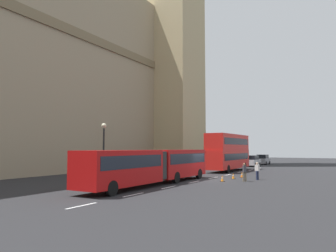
{
  "coord_description": "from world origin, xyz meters",
  "views": [
    {
      "loc": [
        -28.93,
        -12.53,
        3.05
      ],
      "look_at": [
        -1.22,
        3.55,
        5.29
      ],
      "focal_mm": 34.0,
      "sensor_mm": 36.0,
      "label": 1
    }
  ],
  "objects_px": {
    "double_decker_bus": "(228,151)",
    "traffic_cone_east": "(242,175)",
    "sedan_trailing": "(263,160)",
    "sedan_lead": "(252,161)",
    "traffic_cone_middle": "(233,176)",
    "pedestrian_near_cones": "(244,172)",
    "articulated_bus": "(153,164)",
    "traffic_cone_west": "(222,178)",
    "street_lamp": "(104,148)",
    "pedestrian_by_kerb": "(257,170)"
  },
  "relations": [
    {
      "from": "sedan_lead",
      "to": "traffic_cone_east",
      "type": "relative_size",
      "value": 7.59
    },
    {
      "from": "pedestrian_by_kerb",
      "to": "traffic_cone_west",
      "type": "bearing_deg",
      "value": 143.86
    },
    {
      "from": "pedestrian_near_cones",
      "to": "sedan_trailing",
      "type": "bearing_deg",
      "value": 10.66
    },
    {
      "from": "traffic_cone_east",
      "to": "pedestrian_by_kerb",
      "type": "height_order",
      "value": "pedestrian_by_kerb"
    },
    {
      "from": "pedestrian_by_kerb",
      "to": "traffic_cone_east",
      "type": "bearing_deg",
      "value": 51.19
    },
    {
      "from": "articulated_bus",
      "to": "double_decker_bus",
      "type": "distance_m",
      "value": 18.74
    },
    {
      "from": "traffic_cone_east",
      "to": "pedestrian_near_cones",
      "type": "relative_size",
      "value": 0.34
    },
    {
      "from": "sedan_trailing",
      "to": "street_lamp",
      "type": "height_order",
      "value": "street_lamp"
    },
    {
      "from": "articulated_bus",
      "to": "sedan_lead",
      "type": "bearing_deg",
      "value": 0.34
    },
    {
      "from": "articulated_bus",
      "to": "double_decker_bus",
      "type": "relative_size",
      "value": 1.49
    },
    {
      "from": "traffic_cone_west",
      "to": "pedestrian_near_cones",
      "type": "relative_size",
      "value": 0.34
    },
    {
      "from": "pedestrian_by_kerb",
      "to": "sedan_trailing",
      "type": "bearing_deg",
      "value": 12.5
    },
    {
      "from": "sedan_trailing",
      "to": "traffic_cone_east",
      "type": "xyz_separation_m",
      "value": [
        -28.63,
        -4.68,
        -0.63
      ]
    },
    {
      "from": "sedan_trailing",
      "to": "street_lamp",
      "type": "distance_m",
      "value": 40.23
    },
    {
      "from": "articulated_bus",
      "to": "traffic_cone_west",
      "type": "bearing_deg",
      "value": -37.13
    },
    {
      "from": "sedan_trailing",
      "to": "pedestrian_by_kerb",
      "type": "bearing_deg",
      "value": -167.5
    },
    {
      "from": "pedestrian_by_kerb",
      "to": "articulated_bus",
      "type": "bearing_deg",
      "value": 143.24
    },
    {
      "from": "double_decker_bus",
      "to": "sedan_trailing",
      "type": "bearing_deg",
      "value": 0.73
    },
    {
      "from": "double_decker_bus",
      "to": "traffic_cone_east",
      "type": "xyz_separation_m",
      "value": [
        -8.45,
        -4.42,
        -2.43
      ]
    },
    {
      "from": "street_lamp",
      "to": "traffic_cone_east",
      "type": "bearing_deg",
      "value": -38.27
    },
    {
      "from": "street_lamp",
      "to": "pedestrian_by_kerb",
      "type": "distance_m",
      "value": 14.78
    },
    {
      "from": "traffic_cone_middle",
      "to": "street_lamp",
      "type": "xyz_separation_m",
      "value": [
        -9.37,
        8.65,
        2.77
      ]
    },
    {
      "from": "sedan_lead",
      "to": "street_lamp",
      "type": "distance_m",
      "value": 32.5
    },
    {
      "from": "traffic_cone_east",
      "to": "pedestrian_near_cones",
      "type": "distance_m",
      "value": 4.16
    },
    {
      "from": "articulated_bus",
      "to": "pedestrian_near_cones",
      "type": "relative_size",
      "value": 9.61
    },
    {
      "from": "double_decker_bus",
      "to": "street_lamp",
      "type": "distance_m",
      "value": 20.27
    },
    {
      "from": "sedan_lead",
      "to": "street_lamp",
      "type": "xyz_separation_m",
      "value": [
        -32.14,
        4.32,
        2.14
      ]
    },
    {
      "from": "traffic_cone_east",
      "to": "sedan_trailing",
      "type": "bearing_deg",
      "value": 9.28
    },
    {
      "from": "traffic_cone_middle",
      "to": "pedestrian_near_cones",
      "type": "bearing_deg",
      "value": -138.17
    },
    {
      "from": "traffic_cone_west",
      "to": "street_lamp",
      "type": "xyz_separation_m",
      "value": [
        -6.45,
        8.6,
        2.77
      ]
    },
    {
      "from": "articulated_bus",
      "to": "traffic_cone_east",
      "type": "relative_size",
      "value": 28.0
    },
    {
      "from": "articulated_bus",
      "to": "traffic_cone_middle",
      "type": "xyz_separation_m",
      "value": [
        8.32,
        -4.14,
        -1.46
      ]
    },
    {
      "from": "sedan_lead",
      "to": "double_decker_bus",
      "type": "bearing_deg",
      "value": -179.16
    },
    {
      "from": "articulated_bus",
      "to": "pedestrian_by_kerb",
      "type": "height_order",
      "value": "articulated_bus"
    },
    {
      "from": "traffic_cone_east",
      "to": "pedestrian_near_cones",
      "type": "xyz_separation_m",
      "value": [
        -3.85,
        -1.44,
        0.63
      ]
    },
    {
      "from": "sedan_trailing",
      "to": "street_lamp",
      "type": "bearing_deg",
      "value": 173.93
    },
    {
      "from": "articulated_bus",
      "to": "traffic_cone_east",
      "type": "bearing_deg",
      "value": -23.3
    },
    {
      "from": "sedan_trailing",
      "to": "street_lamp",
      "type": "relative_size",
      "value": 0.83
    },
    {
      "from": "traffic_cone_west",
      "to": "traffic_cone_middle",
      "type": "xyz_separation_m",
      "value": [
        2.92,
        -0.05,
        0.0
      ]
    },
    {
      "from": "street_lamp",
      "to": "pedestrian_near_cones",
      "type": "relative_size",
      "value": 3.12
    },
    {
      "from": "articulated_bus",
      "to": "pedestrian_by_kerb",
      "type": "xyz_separation_m",
      "value": [
        8.63,
        -6.45,
        -0.83
      ]
    },
    {
      "from": "pedestrian_by_kerb",
      "to": "sedan_lead",
      "type": "bearing_deg",
      "value": 16.45
    },
    {
      "from": "articulated_bus",
      "to": "sedan_trailing",
      "type": "xyz_separation_m",
      "value": [
        38.89,
        0.26,
        -0.83
      ]
    },
    {
      "from": "traffic_cone_east",
      "to": "street_lamp",
      "type": "bearing_deg",
      "value": 141.73
    },
    {
      "from": "articulated_bus",
      "to": "traffic_cone_east",
      "type": "height_order",
      "value": "articulated_bus"
    },
    {
      "from": "street_lamp",
      "to": "pedestrian_near_cones",
      "type": "bearing_deg",
      "value": -54.25
    },
    {
      "from": "street_lamp",
      "to": "pedestrian_by_kerb",
      "type": "height_order",
      "value": "street_lamp"
    },
    {
      "from": "traffic_cone_east",
      "to": "pedestrian_near_cones",
      "type": "height_order",
      "value": "pedestrian_near_cones"
    },
    {
      "from": "sedan_trailing",
      "to": "traffic_cone_west",
      "type": "xyz_separation_m",
      "value": [
        -33.49,
        -4.35,
        -0.63
      ]
    },
    {
      "from": "sedan_lead",
      "to": "articulated_bus",
      "type": "bearing_deg",
      "value": -179.66
    }
  ]
}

